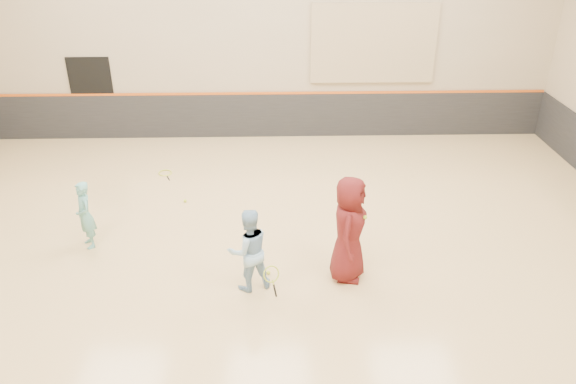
{
  "coord_description": "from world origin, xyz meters",
  "views": [
    {
      "loc": [
        0.23,
        -8.37,
        5.67
      ],
      "look_at": [
        0.47,
        0.4,
        1.15
      ],
      "focal_mm": 35.0,
      "sensor_mm": 36.0,
      "label": 1
    }
  ],
  "objects_px": {
    "girl": "(85,215)",
    "young_man": "(349,229)",
    "spare_racket": "(165,172)",
    "instructor": "(249,250)"
  },
  "relations": [
    {
      "from": "girl",
      "to": "young_man",
      "type": "height_order",
      "value": "young_man"
    },
    {
      "from": "girl",
      "to": "spare_racket",
      "type": "distance_m",
      "value": 3.27
    },
    {
      "from": "young_man",
      "to": "spare_racket",
      "type": "bearing_deg",
      "value": 57.02
    },
    {
      "from": "young_man",
      "to": "spare_racket",
      "type": "relative_size",
      "value": 2.65
    },
    {
      "from": "instructor",
      "to": "young_man",
      "type": "distance_m",
      "value": 1.67
    },
    {
      "from": "girl",
      "to": "instructor",
      "type": "xyz_separation_m",
      "value": [
        3.01,
        -1.35,
        0.08
      ]
    },
    {
      "from": "girl",
      "to": "young_man",
      "type": "bearing_deg",
      "value": 44.81
    },
    {
      "from": "instructor",
      "to": "young_man",
      "type": "bearing_deg",
      "value": 169.38
    },
    {
      "from": "girl",
      "to": "young_man",
      "type": "xyz_separation_m",
      "value": [
        4.65,
        -1.09,
        0.28
      ]
    },
    {
      "from": "girl",
      "to": "young_man",
      "type": "distance_m",
      "value": 4.79
    }
  ]
}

